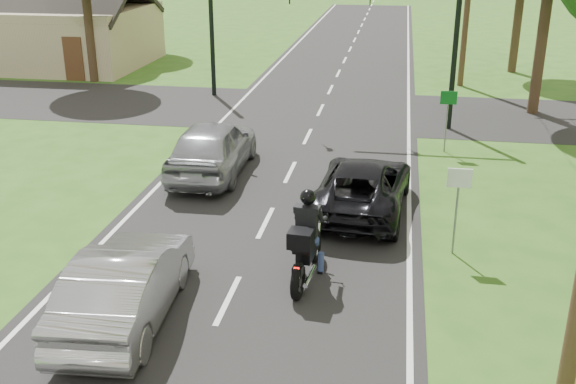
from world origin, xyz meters
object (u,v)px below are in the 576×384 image
object	(u,v)px
traffic_signal	(406,18)
dark_suv	(362,186)
silver_suv	(213,147)
silver_sedan	(126,284)
motorcycle_rider	(306,246)
sign_white	(458,190)
sign_green	(448,106)

from	to	relation	value
traffic_signal	dark_suv	bearing A→B (deg)	-96.03
silver_suv	silver_sedan	bearing A→B (deg)	93.25
silver_suv	traffic_signal	distance (m)	9.23
dark_suv	traffic_signal	xyz separation A→B (m)	(0.92, 8.73, 3.43)
motorcycle_rider	silver_suv	size ratio (longest dim) A/B	0.48
dark_suv	sign_white	world-z (taller)	sign_white
dark_suv	traffic_signal	world-z (taller)	traffic_signal
motorcycle_rider	silver_sedan	world-z (taller)	motorcycle_rider
dark_suv	sign_green	world-z (taller)	sign_green
dark_suv	silver_sedan	bearing A→B (deg)	60.99
traffic_signal	sign_green	xyz separation A→B (m)	(1.56, -3.02, -2.54)
motorcycle_rider	silver_suv	world-z (taller)	motorcycle_rider
motorcycle_rider	silver_suv	xyz separation A→B (m)	(-3.83, 6.38, 0.04)
motorcycle_rider	sign_green	bearing A→B (deg)	75.84
traffic_signal	sign_green	world-z (taller)	traffic_signal
silver_sedan	sign_white	size ratio (longest dim) A/B	2.16
traffic_signal	sign_white	size ratio (longest dim) A/B	3.00
traffic_signal	sign_white	distance (m)	11.39
dark_suv	sign_white	size ratio (longest dim) A/B	2.36
sign_white	dark_suv	bearing A→B (deg)	134.94
silver_sedan	traffic_signal	xyz separation A→B (m)	(5.08, 15.00, 3.37)
sign_white	motorcycle_rider	bearing A→B (deg)	-150.03
dark_suv	sign_white	xyz separation A→B (m)	(2.28, -2.29, 0.89)
motorcycle_rider	silver_sedan	distance (m)	3.85
motorcycle_rider	sign_white	size ratio (longest dim) A/B	1.16
silver_suv	sign_green	xyz separation A→B (m)	(7.25, 3.48, 0.72)
sign_white	sign_green	size ratio (longest dim) A/B	1.00
silver_suv	sign_white	distance (m)	8.41
dark_suv	silver_suv	bearing A→B (deg)	-20.54
motorcycle_rider	sign_white	bearing A→B (deg)	34.97
motorcycle_rider	silver_sedan	bearing A→B (deg)	-141.57
silver_sedan	sign_green	xyz separation A→B (m)	(6.64, 11.98, 0.83)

